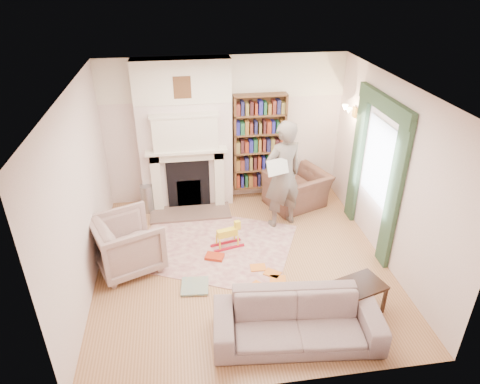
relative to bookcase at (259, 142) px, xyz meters
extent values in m
plane|color=#95603B|center=(-0.65, -2.12, -1.18)|extent=(4.50, 4.50, 0.00)
plane|color=white|center=(-0.65, -2.12, 1.62)|extent=(4.50, 4.50, 0.00)
plane|color=white|center=(-0.65, 0.13, 0.22)|extent=(4.50, 0.00, 4.50)
plane|color=white|center=(-0.65, -4.37, 0.22)|extent=(4.50, 0.00, 4.50)
plane|color=white|center=(-2.90, -2.12, 0.22)|extent=(0.00, 4.50, 4.50)
plane|color=white|center=(1.60, -2.12, 0.22)|extent=(0.00, 4.50, 4.50)
cube|color=white|center=(-1.40, -0.04, 0.22)|extent=(1.70, 0.35, 2.80)
cube|color=silver|center=(-1.40, -0.33, 0.04)|extent=(1.47, 0.24, 0.05)
cube|color=black|center=(-1.40, -0.24, -0.68)|extent=(0.80, 0.06, 0.96)
cube|color=silver|center=(-1.40, -0.31, 0.38)|extent=(1.15, 0.18, 0.62)
cube|color=brown|center=(0.00, 0.00, 0.00)|extent=(1.00, 0.24, 1.85)
cube|color=silver|center=(1.58, -1.72, 0.27)|extent=(0.02, 0.90, 1.30)
cube|color=#2E482E|center=(1.55, -2.42, 0.02)|extent=(0.07, 0.32, 2.40)
cube|color=#2E482E|center=(1.55, -1.02, 0.02)|extent=(0.07, 0.32, 2.40)
cube|color=#2E482E|center=(1.54, -1.72, 1.20)|extent=(0.09, 1.70, 0.24)
cube|color=beige|center=(-1.07, -1.59, -1.17)|extent=(3.11, 2.81, 0.01)
imported|color=#493127|center=(0.67, -0.47, -0.83)|extent=(1.34, 1.26, 0.70)
imported|color=#B6A696|center=(-2.40, -1.95, -0.74)|extent=(1.23, 1.22, 0.87)
imported|color=gray|center=(-0.21, -3.76, -0.87)|extent=(2.15, 1.01, 0.61)
imported|color=#62574E|center=(0.22, -1.07, -0.19)|extent=(0.83, 0.68, 1.97)
cube|color=silver|center=(0.07, -1.27, 0.07)|extent=(0.40, 0.23, 0.26)
cylinder|color=#929499|center=(-2.19, -0.28, -0.90)|extent=(0.31, 0.31, 0.55)
cube|color=gold|center=(-1.43, -2.60, -1.15)|extent=(0.43, 0.43, 0.03)
cube|color=#AA2C13|center=(-1.08, -1.95, -1.14)|extent=(0.34, 0.28, 0.05)
cube|color=red|center=(-0.43, -2.30, -1.16)|extent=(0.25, 0.19, 0.02)
cube|color=red|center=(-0.55, -2.74, -1.16)|extent=(0.30, 0.29, 0.02)
cube|color=red|center=(-0.19, -2.62, -1.16)|extent=(0.27, 0.22, 0.02)
cube|color=red|center=(-0.24, -2.47, -1.16)|extent=(0.30, 0.29, 0.02)
camera|label=1|loc=(-1.48, -7.51, 3.07)|focal=32.00mm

